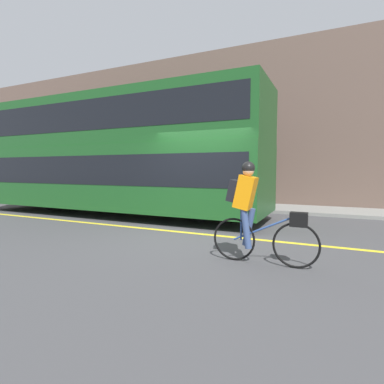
{
  "coord_description": "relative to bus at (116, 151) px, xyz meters",
  "views": [
    {
      "loc": [
        2.94,
        -6.24,
        1.55
      ],
      "look_at": [
        0.02,
        0.05,
        1.01
      ],
      "focal_mm": 28.0,
      "sensor_mm": 36.0,
      "label": 1
    }
  ],
  "objects": [
    {
      "name": "ground_plane",
      "position": [
        3.63,
        -1.86,
        -2.14
      ],
      "size": [
        80.0,
        80.0,
        0.0
      ],
      "primitive_type": "plane",
      "color": "#424244"
    },
    {
      "name": "road_center_line",
      "position": [
        3.63,
        -1.65,
        -2.14
      ],
      "size": [
        50.0,
        0.14,
        0.01
      ],
      "primitive_type": "cube",
      "color": "yellow",
      "rests_on": "ground_plane"
    },
    {
      "name": "trash_bin",
      "position": [
        0.18,
        3.38,
        -1.6
      ],
      "size": [
        0.57,
        0.57,
        0.87
      ],
      "color": "#194C23",
      "rests_on": "sidewalk_curb"
    },
    {
      "name": "sidewalk_curb",
      "position": [
        3.63,
        3.48,
        -2.09
      ],
      "size": [
        60.0,
        2.11,
        0.11
      ],
      "color": "gray",
      "rests_on": "ground_plane"
    },
    {
      "name": "bus",
      "position": [
        0.0,
        0.0,
        0.0
      ],
      "size": [
        10.12,
        2.6,
        3.87
      ],
      "color": "black",
      "rests_on": "ground_plane"
    },
    {
      "name": "cyclist_on_bike",
      "position": [
        5.44,
        -3.29,
        -1.25
      ],
      "size": [
        1.72,
        0.32,
        1.67
      ],
      "color": "black",
      "rests_on": "ground_plane"
    },
    {
      "name": "building_facade",
      "position": [
        3.63,
        4.69,
        1.22
      ],
      "size": [
        60.0,
        0.3,
        6.73
      ],
      "color": "brown",
      "rests_on": "ground_plane"
    }
  ]
}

